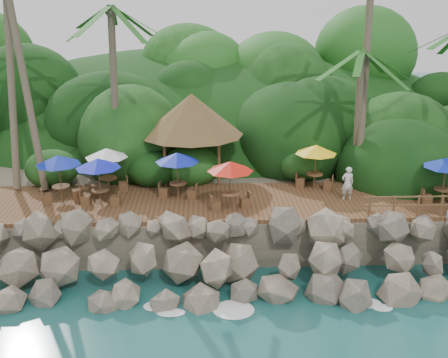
{
  "coord_description": "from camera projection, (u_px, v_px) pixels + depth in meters",
  "views": [
    {
      "loc": [
        -0.95,
        -18.04,
        11.57
      ],
      "look_at": [
        0.0,
        6.0,
        3.4
      ],
      "focal_mm": 42.48,
      "sensor_mm": 36.0,
      "label": 1
    }
  ],
  "objects": [
    {
      "name": "railing",
      "position": [
        430.0,
        204.0,
        23.69
      ],
      "size": [
        6.1,
        0.1,
        1.0
      ],
      "color": "brown",
      "rests_on": "terrace"
    },
    {
      "name": "foam_line",
      "position": [
        230.0,
        305.0,
        21.1
      ],
      "size": [
        25.2,
        0.8,
        0.06
      ],
      "color": "white",
      "rests_on": "ground"
    },
    {
      "name": "seawall",
      "position": [
        228.0,
        260.0,
        22.35
      ],
      "size": [
        29.0,
        4.0,
        2.3
      ],
      "primitive_type": null,
      "color": "gray",
      "rests_on": "ground"
    },
    {
      "name": "dining_clusters",
      "position": [
        233.0,
        162.0,
        25.27
      ],
      "size": [
        25.73,
        5.24,
        2.31
      ],
      "color": "brown",
      "rests_on": "terrace"
    },
    {
      "name": "terrace",
      "position": [
        224.0,
        202.0,
        25.8
      ],
      "size": [
        26.0,
        5.0,
        0.2
      ],
      "primitive_type": "cube",
      "color": "brown",
      "rests_on": "land_base"
    },
    {
      "name": "jungle_foliage",
      "position": [
        219.0,
        184.0,
        35.02
      ],
      "size": [
        44.0,
        16.0,
        12.0
      ],
      "primitive_type": null,
      "color": "#143811",
      "rests_on": "ground"
    },
    {
      "name": "palapa",
      "position": [
        192.0,
        114.0,
        28.08
      ],
      "size": [
        5.52,
        5.52,
        4.6
      ],
      "color": "brown",
      "rests_on": "ground"
    },
    {
      "name": "waiter",
      "position": [
        347.0,
        183.0,
        25.65
      ],
      "size": [
        0.62,
        0.42,
        1.66
      ],
      "primitive_type": "imported",
      "rotation": [
        0.0,
        0.0,
        3.18
      ],
      "color": "silver",
      "rests_on": "terrace"
    },
    {
      "name": "ground",
      "position": [
        230.0,
        310.0,
        20.83
      ],
      "size": [
        140.0,
        140.0,
        0.0
      ],
      "primitive_type": "plane",
      "color": "#19514F",
      "rests_on": "ground"
    },
    {
      "name": "jungle_hill",
      "position": [
        215.0,
        150.0,
        43.06
      ],
      "size": [
        44.8,
        28.0,
        15.4
      ],
      "primitive_type": "ellipsoid",
      "color": "#143811",
      "rests_on": "ground"
    },
    {
      "name": "land_base",
      "position": [
        218.0,
        164.0,
        35.63
      ],
      "size": [
        32.0,
        25.2,
        2.1
      ],
      "primitive_type": "cube",
      "color": "gray",
      "rests_on": "ground"
    }
  ]
}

